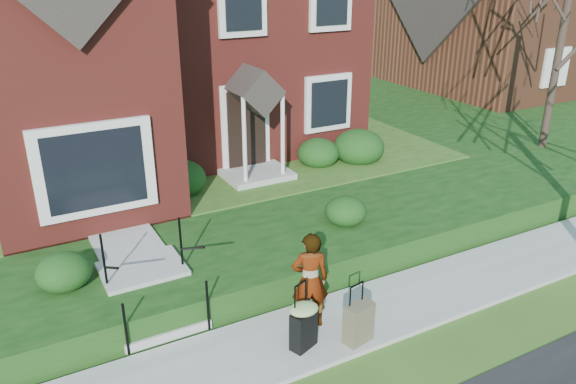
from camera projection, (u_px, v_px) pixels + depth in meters
ground at (333, 328)px, 9.27m from camera, size 120.00×120.00×0.00m
sidewalk at (334, 326)px, 9.25m from camera, size 60.00×1.60×0.08m
terrace at (261, 123)px, 19.75m from camera, size 44.00×20.00×0.60m
walkway at (108, 213)px, 11.97m from camera, size 1.20×6.00×0.06m
front_steps at (150, 289)px, 9.47m from camera, size 1.40×2.02×1.50m
foundation_shrubs at (209, 176)px, 12.82m from camera, size 9.85×4.35×1.03m
woman at (310, 280)px, 8.91m from camera, size 0.70×0.58×1.66m
suitcase_black at (304, 323)px, 8.53m from camera, size 0.57×0.52×1.12m
suitcase_olive at (359, 323)px, 8.70m from camera, size 0.51×0.35×1.00m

